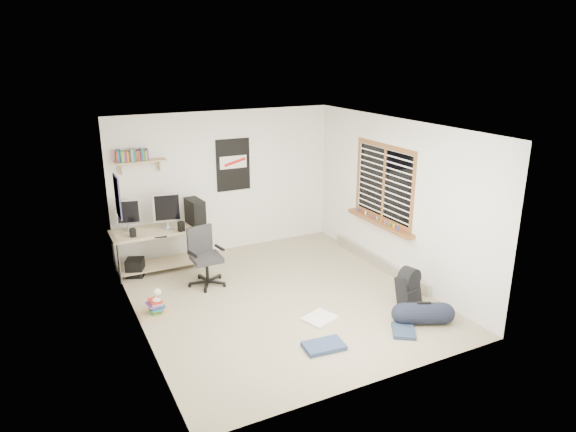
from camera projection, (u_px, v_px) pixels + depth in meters
name	position (u px, v px, depth m)	size (l,w,h in m)	color
floor	(282.00, 299.00, 7.51)	(4.00, 4.50, 0.01)	gray
ceiling	(281.00, 127.00, 6.74)	(4.00, 4.50, 0.01)	white
back_wall	(225.00, 182.00, 9.04)	(4.00, 0.01, 2.50)	silver
left_wall	(134.00, 240.00, 6.26)	(0.01, 4.50, 2.50)	silver
right_wall	(397.00, 199.00, 7.98)	(0.01, 4.50, 2.50)	silver
desk	(159.00, 249.00, 8.40)	(1.47, 0.64, 0.67)	tan
monitor_left	(128.00, 221.00, 8.19)	(0.36, 0.09, 0.40)	#ADAEB2
monitor_right	(167.00, 216.00, 8.29)	(0.43, 0.11, 0.47)	#ABACB1
pc_tower	(195.00, 213.00, 8.49)	(0.21, 0.44, 0.46)	black
keyboard	(155.00, 237.00, 8.04)	(0.37, 0.13, 0.02)	black
speaker_left	(133.00, 234.00, 7.96)	(0.08, 0.08, 0.16)	black
speaker_right	(181.00, 227.00, 8.20)	(0.09, 0.09, 0.19)	black
office_chair	(206.00, 255.00, 7.81)	(0.60, 0.60, 0.91)	#27272A
wall_shelf	(141.00, 161.00, 8.16)	(0.80, 0.22, 0.24)	tan
poster_back_wall	(233.00, 165.00, 8.99)	(0.62, 0.03, 0.92)	black
poster_left_wall	(117.00, 197.00, 7.22)	(0.02, 0.42, 0.60)	navy
window	(383.00, 183.00, 8.15)	(0.10, 1.50, 1.26)	brown
baseboard_heater	(379.00, 262.00, 8.57)	(0.08, 2.50, 0.18)	#B7B2A8
backpack	(408.00, 290.00, 7.32)	(0.33, 0.26, 0.44)	black
duffel_bag	(423.00, 314.00, 6.78)	(0.29, 0.29, 0.57)	black
tshirt	(320.00, 318.00, 6.91)	(0.41, 0.35, 0.04)	silver
jeans_a	(324.00, 346.00, 6.24)	(0.49, 0.31, 0.05)	navy
jeans_b	(403.00, 331.00, 6.59)	(0.38, 0.28, 0.05)	#21314C
book_stack	(155.00, 304.00, 7.03)	(0.39, 0.32, 0.27)	brown
desk_lamp	(156.00, 289.00, 6.95)	(0.11, 0.18, 0.18)	white
subwoofer	(135.00, 268.00, 8.22)	(0.27, 0.27, 0.30)	black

